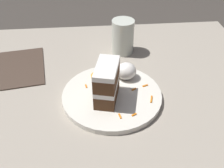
% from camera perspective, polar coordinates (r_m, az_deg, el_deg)
% --- Properties ---
extents(ground_plane, '(6.00, 6.00, 0.00)m').
position_cam_1_polar(ground_plane, '(0.75, -1.86, -4.38)').
color(ground_plane, '#38332D').
rests_on(ground_plane, ground).
extents(dining_table, '(1.03, 0.90, 0.02)m').
position_cam_1_polar(dining_table, '(0.74, -1.88, -3.77)').
color(dining_table, gray).
rests_on(dining_table, ground).
extents(plate, '(0.27, 0.27, 0.02)m').
position_cam_1_polar(plate, '(0.72, -0.00, -2.77)').
color(plate, silver).
rests_on(plate, dining_table).
extents(cake_slice, '(0.08, 0.11, 0.10)m').
position_cam_1_polar(cake_slice, '(0.67, -1.13, 0.32)').
color(cake_slice, '#4C2D19').
rests_on(cake_slice, plate).
extents(cream_dollop, '(0.06, 0.05, 0.05)m').
position_cam_1_polar(cream_dollop, '(0.76, 3.10, 2.84)').
color(cream_dollop, white).
rests_on(cream_dollop, plate).
extents(orange_garnish, '(0.05, 0.05, 0.00)m').
position_cam_1_polar(orange_garnish, '(0.78, -2.70, 1.80)').
color(orange_garnish, orange).
rests_on(orange_garnish, plate).
extents(carrot_shreds_scatter, '(0.18, 0.14, 0.00)m').
position_cam_1_polar(carrot_shreds_scatter, '(0.71, 4.22, -3.06)').
color(carrot_shreds_scatter, orange).
rests_on(carrot_shreds_scatter, plate).
extents(drinking_glass, '(0.08, 0.08, 0.12)m').
position_cam_1_polar(drinking_glass, '(0.91, 2.35, 9.81)').
color(drinking_glass, beige).
rests_on(drinking_glass, dining_table).
extents(menu_card, '(0.20, 0.24, 0.00)m').
position_cam_1_polar(menu_card, '(0.90, -20.12, 3.30)').
color(menu_card, '#423328').
rests_on(menu_card, dining_table).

